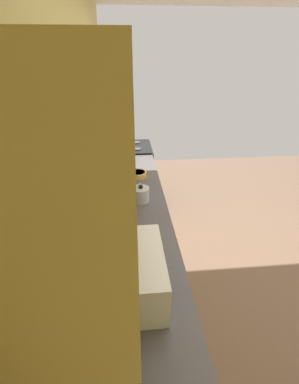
{
  "coord_description": "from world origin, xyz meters",
  "views": [
    {
      "loc": [
        -1.84,
        1.37,
        2.12
      ],
      "look_at": [
        -0.4,
        1.24,
        1.33
      ],
      "focal_mm": 24.26,
      "sensor_mm": 36.0,
      "label": 1
    }
  ],
  "objects_px": {
    "oven_range": "(130,176)",
    "kettle": "(141,194)",
    "bowl": "(138,174)",
    "microwave": "(131,273)"
  },
  "relations": [
    {
      "from": "oven_range",
      "to": "kettle",
      "type": "bearing_deg",
      "value": -176.85
    },
    {
      "from": "oven_range",
      "to": "kettle",
      "type": "relative_size",
      "value": 5.23
    },
    {
      "from": "bowl",
      "to": "kettle",
      "type": "bearing_deg",
      "value": 180.0
    },
    {
      "from": "oven_range",
      "to": "bowl",
      "type": "height_order",
      "value": "oven_range"
    },
    {
      "from": "oven_range",
      "to": "bowl",
      "type": "relative_size",
      "value": 5.71
    },
    {
      "from": "oven_range",
      "to": "bowl",
      "type": "bearing_deg",
      "value": -175.13
    },
    {
      "from": "bowl",
      "to": "kettle",
      "type": "height_order",
      "value": "kettle"
    },
    {
      "from": "kettle",
      "to": "oven_range",
      "type": "bearing_deg",
      "value": 3.15
    },
    {
      "from": "bowl",
      "to": "microwave",
      "type": "bearing_deg",
      "value": 175.64
    },
    {
      "from": "bowl",
      "to": "kettle",
      "type": "distance_m",
      "value": 0.53
    }
  ]
}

